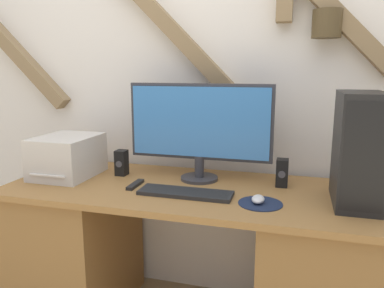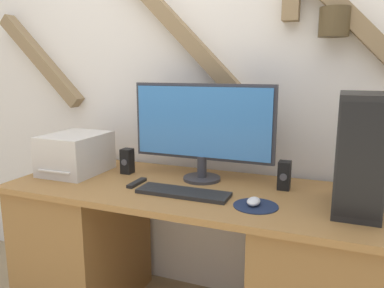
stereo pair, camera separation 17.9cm
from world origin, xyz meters
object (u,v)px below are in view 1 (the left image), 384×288
at_px(keyboard, 186,193).
at_px(speaker_right, 282,173).
at_px(computer_tower, 358,149).
at_px(remote_control, 135,185).
at_px(monitor, 200,126).
at_px(mouse, 258,199).
at_px(printer, 67,156).
at_px(speaker_left, 122,163).

distance_m(keyboard, speaker_right, 0.50).
bearing_deg(speaker_right, computer_tower, -27.22).
bearing_deg(remote_control, monitor, 35.41).
distance_m(mouse, printer, 1.06).
distance_m(keyboard, mouse, 0.34).
bearing_deg(computer_tower, remote_control, -177.94).
distance_m(keyboard, remote_control, 0.28).
distance_m(printer, speaker_left, 0.29).
bearing_deg(speaker_left, computer_tower, -6.25).
height_order(mouse, remote_control, mouse).
height_order(keyboard, speaker_left, speaker_left).
height_order(computer_tower, printer, computer_tower).
bearing_deg(monitor, keyboard, -89.88).
xyz_separation_m(computer_tower, speaker_left, (-1.17, 0.13, -0.17)).
distance_m(monitor, speaker_right, 0.47).
height_order(keyboard, mouse, mouse).
distance_m(monitor, mouse, 0.51).
distance_m(mouse, remote_control, 0.62).
height_order(printer, speaker_left, printer).
height_order(keyboard, computer_tower, computer_tower).
bearing_deg(remote_control, speaker_right, 15.70).
bearing_deg(keyboard, remote_control, 168.54).
xyz_separation_m(keyboard, mouse, (0.34, -0.02, 0.01)).
distance_m(monitor, computer_tower, 0.75).
bearing_deg(remote_control, printer, 170.30).
bearing_deg(printer, speaker_right, 6.23).
xyz_separation_m(keyboard, printer, (-0.71, 0.13, 0.10)).
bearing_deg(printer, mouse, -8.31).
relative_size(monitor, printer, 2.06).
bearing_deg(keyboard, monitor, 90.12).
distance_m(monitor, printer, 0.74).
relative_size(speaker_left, speaker_right, 1.00).
bearing_deg(speaker_right, monitor, 179.88).
xyz_separation_m(monitor, remote_control, (-0.28, -0.20, -0.28)).
xyz_separation_m(monitor, speaker_left, (-0.43, -0.03, -0.22)).
relative_size(mouse, speaker_right, 0.65).
bearing_deg(mouse, printer, 171.69).
height_order(mouse, speaker_left, speaker_left).
height_order(printer, remote_control, printer).
xyz_separation_m(keyboard, remote_control, (-0.28, 0.06, -0.00)).
relative_size(keyboard, speaker_left, 3.15).
relative_size(keyboard, printer, 1.20).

